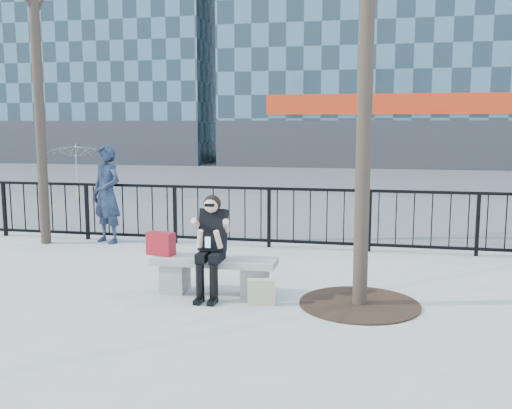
# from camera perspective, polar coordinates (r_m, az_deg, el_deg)

# --- Properties ---
(ground) EXTENTS (120.00, 120.00, 0.00)m
(ground) POSITION_cam_1_polar(r_m,az_deg,el_deg) (7.69, -4.15, -8.88)
(ground) COLOR gray
(ground) RESTS_ON ground
(street_surface) EXTENTS (60.00, 23.00, 0.01)m
(street_surface) POSITION_cam_1_polar(r_m,az_deg,el_deg) (22.29, 6.22, 2.27)
(street_surface) COLOR #474747
(street_surface) RESTS_ON ground
(railing) EXTENTS (14.00, 0.06, 1.10)m
(railing) POSITION_cam_1_polar(r_m,az_deg,el_deg) (10.42, 0.23, -1.25)
(railing) COLOR black
(railing) RESTS_ON ground
(tree_grate) EXTENTS (1.50, 1.50, 0.02)m
(tree_grate) POSITION_cam_1_polar(r_m,az_deg,el_deg) (7.33, 10.30, -9.76)
(tree_grate) COLOR black
(tree_grate) RESTS_ON ground
(bench_main) EXTENTS (1.65, 0.46, 0.49)m
(bench_main) POSITION_cam_1_polar(r_m,az_deg,el_deg) (7.61, -4.17, -6.72)
(bench_main) COLOR slate
(bench_main) RESTS_ON ground
(seated_woman) EXTENTS (0.50, 0.64, 1.34)m
(seated_woman) POSITION_cam_1_polar(r_m,az_deg,el_deg) (7.38, -4.54, -4.25)
(seated_woman) COLOR black
(seated_woman) RESTS_ON ground
(handbag) EXTENTS (0.40, 0.26, 0.31)m
(handbag) POSITION_cam_1_polar(r_m,az_deg,el_deg) (7.78, -9.50, -3.89)
(handbag) COLOR maroon
(handbag) RESTS_ON bench_main
(shopping_bag) EXTENTS (0.36, 0.19, 0.33)m
(shopping_bag) POSITION_cam_1_polar(r_m,az_deg,el_deg) (7.18, 0.53, -8.76)
(shopping_bag) COLOR beige
(shopping_bag) RESTS_ON ground
(standing_man) EXTENTS (0.80, 0.68, 1.86)m
(standing_man) POSITION_cam_1_polar(r_m,az_deg,el_deg) (11.10, -14.69, 1.02)
(standing_man) COLOR black
(standing_man) RESTS_ON ground
(vendor_umbrella) EXTENTS (2.13, 2.17, 1.69)m
(vendor_umbrella) POSITION_cam_1_polar(r_m,az_deg,el_deg) (17.21, -17.59, 3.06)
(vendor_umbrella) COLOR yellow
(vendor_umbrella) RESTS_ON ground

